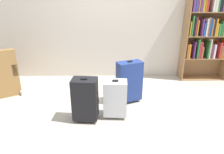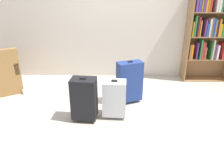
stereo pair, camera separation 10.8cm
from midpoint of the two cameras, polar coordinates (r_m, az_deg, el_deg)
ground_plane at (r=3.47m, az=1.65°, el=-10.38°), size 10.33×10.33×0.00m
back_wall at (r=4.77m, az=1.55°, el=15.29°), size 5.90×0.10×2.60m
bookshelf at (r=5.02m, az=25.85°, el=11.33°), size 0.99×0.34×1.96m
armchair at (r=4.67m, az=-27.27°, el=0.18°), size 0.95×0.95×0.90m
mug at (r=4.44m, az=-21.85°, el=-3.75°), size 0.12×0.08×0.10m
suitcase_navy_blue at (r=3.71m, az=5.61°, el=-1.19°), size 0.48×0.36×0.78m
suitcase_black at (r=3.21m, az=-6.54°, el=-5.78°), size 0.39×0.29×0.71m
suitcase_silver at (r=3.28m, az=1.62°, el=-5.72°), size 0.37×0.27×0.63m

